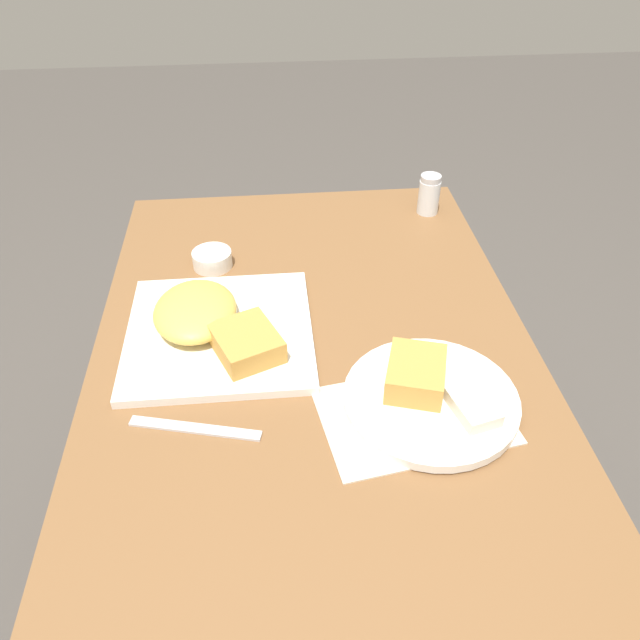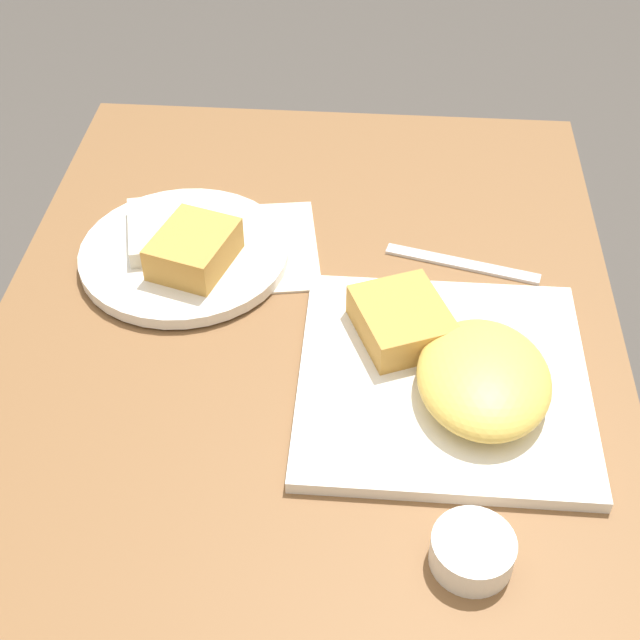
{
  "view_description": "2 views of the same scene",
  "coord_description": "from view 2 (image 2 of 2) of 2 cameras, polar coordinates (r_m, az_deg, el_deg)",
  "views": [
    {
      "loc": [
        0.73,
        -0.06,
        1.38
      ],
      "look_at": [
        0.02,
        0.01,
        0.81
      ],
      "focal_mm": 35.0,
      "sensor_mm": 36.0,
      "label": 1
    },
    {
      "loc": [
        -0.64,
        -0.07,
        1.41
      ],
      "look_at": [
        0.03,
        -0.02,
        0.78
      ],
      "focal_mm": 50.0,
      "sensor_mm": 36.0,
      "label": 2
    }
  ],
  "objects": [
    {
      "name": "sauce_ramekin",
      "position": [
        0.77,
        9.73,
        -14.34
      ],
      "size": [
        0.07,
        0.07,
        0.03
      ],
      "color": "white",
      "rests_on": "dining_table"
    },
    {
      "name": "dining_table",
      "position": [
        1.0,
        -1.16,
        -6.57
      ],
      "size": [
        0.98,
        0.67,
        0.75
      ],
      "color": "brown",
      "rests_on": "ground_plane"
    },
    {
      "name": "plate_square_near",
      "position": [
        0.89,
        8.46,
        -3.24
      ],
      "size": [
        0.29,
        0.29,
        0.06
      ],
      "color": "white",
      "rests_on": "dining_table"
    },
    {
      "name": "butter_knife",
      "position": [
        1.04,
        9.08,
        3.57
      ],
      "size": [
        0.06,
        0.18,
        0.0
      ],
      "rotation": [
        0.0,
        0.0,
        1.32
      ],
      "color": "silver",
      "rests_on": "dining_table"
    },
    {
      "name": "plate_oval_far",
      "position": [
        1.03,
        -8.72,
        4.42
      ],
      "size": [
        0.24,
        0.24,
        0.05
      ],
      "color": "white",
      "rests_on": "menu_card"
    },
    {
      "name": "menu_card",
      "position": [
        1.06,
        -6.99,
        4.49
      ],
      "size": [
        0.2,
        0.27,
        0.0
      ],
      "rotation": [
        0.0,
        0.0,
        0.16
      ],
      "color": "beige",
      "rests_on": "dining_table"
    }
  ]
}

